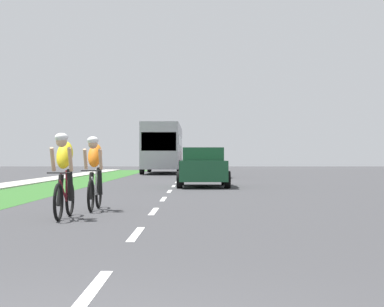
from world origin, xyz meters
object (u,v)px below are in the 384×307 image
(cyclist_lead, at_px, (64,175))
(bus_silver, at_px, (163,146))
(cyclist_trailing, at_px, (95,172))
(pickup_black, at_px, (205,163))
(sedan_dark_green, at_px, (203,167))
(suv_maroon, at_px, (201,160))

(cyclist_lead, bearing_deg, bus_silver, 89.89)
(cyclist_trailing, xyz_separation_m, pickup_black, (2.73, 23.04, 0.02))
(sedan_dark_green, height_order, pickup_black, pickup_black)
(pickup_black, xyz_separation_m, bus_silver, (-2.92, 10.02, 1.15))
(bus_silver, relative_size, suv_maroon, 2.47)
(bus_silver, bearing_deg, sedan_dark_green, -83.06)
(pickup_black, height_order, bus_silver, bus_silver)
(cyclist_lead, xyz_separation_m, sedan_dark_green, (2.73, 13.08, -0.04))
(cyclist_lead, height_order, cyclist_trailing, same)
(cyclist_lead, bearing_deg, cyclist_trailing, 82.24)
(pickup_black, height_order, suv_maroon, suv_maroon)
(cyclist_trailing, bearing_deg, cyclist_lead, -97.76)
(pickup_black, bearing_deg, bus_silver, 106.27)
(suv_maroon, bearing_deg, pickup_black, -90.06)
(cyclist_lead, bearing_deg, sedan_dark_green, 78.21)
(cyclist_trailing, bearing_deg, bus_silver, 90.34)
(cyclist_trailing, relative_size, pickup_black, 0.34)
(cyclist_trailing, bearing_deg, sedan_dark_green, 77.53)
(cyclist_lead, xyz_separation_m, cyclist_trailing, (0.26, 1.92, 0.00))
(cyclist_trailing, relative_size, bus_silver, 0.15)
(sedan_dark_green, bearing_deg, bus_silver, 96.94)
(sedan_dark_green, height_order, bus_silver, bus_silver)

